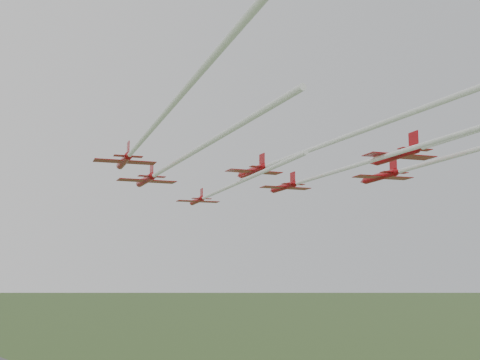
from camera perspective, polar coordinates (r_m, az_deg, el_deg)
jet_lead at (r=102.43m, az=-2.15°, el=-1.12°), size 20.81×53.13×2.44m
jet_row2_left at (r=85.30m, az=-6.64°, el=1.36°), size 19.52×59.20×2.83m
jet_row2_right at (r=92.82m, az=8.04°, el=0.51°), size 20.08×57.44×2.66m
jet_row3_left at (r=63.99m, az=-8.56°, el=4.60°), size 23.47×63.13×2.44m
jet_row3_mid at (r=79.78m, az=5.06°, el=2.28°), size 16.85×53.45×2.58m
jet_row3_right at (r=86.95m, az=17.86°, el=1.68°), size 23.13×56.25×2.87m
jet_row4_right at (r=71.65m, az=20.74°, el=4.21°), size 22.33×57.10×2.93m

